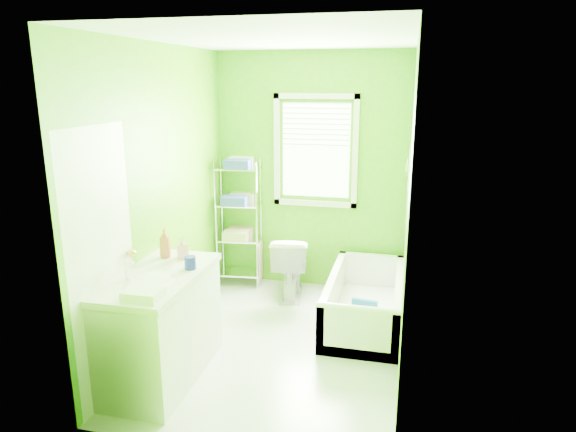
% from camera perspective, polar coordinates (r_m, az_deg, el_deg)
% --- Properties ---
extents(ground, '(2.90, 2.90, 0.00)m').
position_cam_1_polar(ground, '(4.75, -0.94, -13.96)').
color(ground, silver).
rests_on(ground, ground).
extents(room_envelope, '(2.14, 2.94, 2.62)m').
position_cam_1_polar(room_envelope, '(4.23, -1.03, 4.73)').
color(room_envelope, '#499E07').
rests_on(room_envelope, ground).
extents(window, '(0.92, 0.05, 1.22)m').
position_cam_1_polar(window, '(5.59, 3.10, 7.88)').
color(window, white).
rests_on(window, ground).
extents(door, '(0.09, 0.80, 2.00)m').
position_cam_1_polar(door, '(3.89, -19.82, -5.40)').
color(door, white).
rests_on(door, ground).
extents(right_wall_decor, '(0.04, 1.48, 1.17)m').
position_cam_1_polar(right_wall_decor, '(4.13, 12.97, 0.90)').
color(right_wall_decor, '#48080F').
rests_on(right_wall_decor, ground).
extents(bathtub, '(0.70, 1.50, 0.49)m').
position_cam_1_polar(bathtub, '(5.11, 8.48, -10.04)').
color(bathtub, white).
rests_on(bathtub, ground).
extents(toilet, '(0.48, 0.73, 0.69)m').
position_cam_1_polar(toilet, '(5.59, 0.28, -5.49)').
color(toilet, white).
rests_on(toilet, ground).
extents(vanity, '(0.59, 1.15, 1.11)m').
position_cam_1_polar(vanity, '(4.19, -13.96, -11.53)').
color(vanity, silver).
rests_on(vanity, ground).
extents(wire_shelf_unit, '(0.52, 0.42, 1.46)m').
position_cam_1_polar(wire_shelf_unit, '(5.79, -5.35, 0.74)').
color(wire_shelf_unit, silver).
rests_on(wire_shelf_unit, ground).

